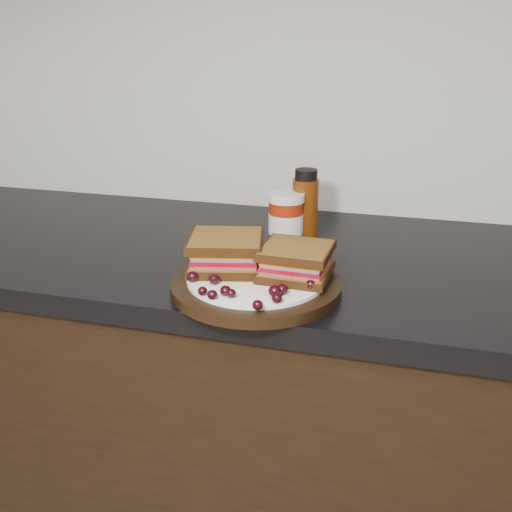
{
  "coord_description": "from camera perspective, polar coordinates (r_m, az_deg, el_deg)",
  "views": [
    {
      "loc": [
        0.33,
        0.68,
        1.29
      ],
      "look_at": [
        0.1,
        1.51,
        0.96
      ],
      "focal_mm": 40.0,
      "sensor_mm": 36.0,
      "label": 1
    }
  ],
  "objects": [
    {
      "name": "wall_back",
      "position": [
        1.36,
        1.5,
        23.49
      ],
      "size": [
        4.0,
        0.01,
        2.7
      ],
      "primitive_type": "cube",
      "color": "silver",
      "rests_on": "ground_plane"
    },
    {
      "name": "base_cabinets",
      "position": [
        1.37,
        -2.09,
        -17.83
      ],
      "size": [
        3.96,
        0.58,
        0.86
      ],
      "primitive_type": "cube",
      "color": "black",
      "rests_on": "ground_plane"
    },
    {
      "name": "countertop",
      "position": [
        1.15,
        -2.38,
        0.03
      ],
      "size": [
        3.98,
        0.6,
        0.04
      ],
      "primitive_type": "cube",
      "color": "black",
      "rests_on": "base_cabinets"
    },
    {
      "name": "plate",
      "position": [
        0.94,
        0.0,
        -2.92
      ],
      "size": [
        0.28,
        0.28,
        0.02
      ],
      "primitive_type": "cylinder",
      "color": "black",
      "rests_on": "countertop"
    },
    {
      "name": "sandwich_left",
      "position": [
        0.96,
        -3.02,
        0.4
      ],
      "size": [
        0.15,
        0.15,
        0.06
      ],
      "primitive_type": null,
      "rotation": [
        0.0,
        0.0,
        0.23
      ],
      "color": "brown",
      "rests_on": "plate"
    },
    {
      "name": "sandwich_right",
      "position": [
        0.93,
        4.03,
        -0.54
      ],
      "size": [
        0.11,
        0.11,
        0.05
      ],
      "primitive_type": null,
      "rotation": [
        0.0,
        0.0,
        -0.04
      ],
      "color": "brown",
      "rests_on": "plate"
    },
    {
      "name": "grape_0",
      "position": [
        0.91,
        -6.38,
        -2.05
      ],
      "size": [
        0.02,
        0.02,
        0.02
      ],
      "primitive_type": "ellipsoid",
      "color": "black",
      "rests_on": "plate"
    },
    {
      "name": "grape_1",
      "position": [
        0.9,
        -4.2,
        -2.32
      ],
      "size": [
        0.02,
        0.02,
        0.02
      ],
      "primitive_type": "ellipsoid",
      "color": "black",
      "rests_on": "plate"
    },
    {
      "name": "grape_2",
      "position": [
        0.87,
        -5.37,
        -3.5
      ],
      "size": [
        0.02,
        0.02,
        0.01
      ],
      "primitive_type": "ellipsoid",
      "color": "black",
      "rests_on": "plate"
    },
    {
      "name": "grape_3",
      "position": [
        0.85,
        -4.4,
        -3.87
      ],
      "size": [
        0.02,
        0.02,
        0.01
      ],
      "primitive_type": "ellipsoid",
      "color": "black",
      "rests_on": "plate"
    },
    {
      "name": "grape_4",
      "position": [
        0.86,
        -3.06,
        -3.48
      ],
      "size": [
        0.02,
        0.02,
        0.02
      ],
      "primitive_type": "ellipsoid",
      "color": "black",
      "rests_on": "plate"
    },
    {
      "name": "grape_5",
      "position": [
        0.85,
        -2.5,
        -3.75
      ],
      "size": [
        0.02,
        0.02,
        0.01
      ],
      "primitive_type": "ellipsoid",
      "color": "black",
      "rests_on": "plate"
    },
    {
      "name": "grape_6",
      "position": [
        0.82,
        0.17,
        -4.91
      ],
      "size": [
        0.02,
        0.02,
        0.01
      ],
      "primitive_type": "ellipsoid",
      "color": "black",
      "rests_on": "plate"
    },
    {
      "name": "grape_7",
      "position": [
        0.84,
        2.1,
        -4.23
      ],
      "size": [
        0.02,
        0.02,
        0.02
      ],
      "primitive_type": "ellipsoid",
      "color": "black",
      "rests_on": "plate"
    },
    {
      "name": "grape_8",
      "position": [
        0.86,
        1.91,
        -3.53
      ],
      "size": [
        0.02,
        0.02,
        0.02
      ],
      "primitive_type": "ellipsoid",
      "color": "black",
      "rests_on": "plate"
    },
    {
      "name": "grape_9",
      "position": [
        0.87,
        2.63,
        -3.32
      ],
      "size": [
        0.02,
        0.02,
        0.02
      ],
      "primitive_type": "ellipsoid",
      "color": "black",
      "rests_on": "plate"
    },
    {
      "name": "grape_10",
      "position": [
        0.88,
        5.52,
        -2.87
      ],
      "size": [
        0.02,
        0.02,
        0.02
      ],
      "primitive_type": "ellipsoid",
      "color": "black",
      "rests_on": "plate"
    },
    {
      "name": "grape_11",
      "position": [
        0.9,
        3.99,
        -2.52
      ],
      "size": [
        0.02,
        0.02,
        0.02
      ],
      "primitive_type": "ellipsoid",
      "color": "black",
      "rests_on": "plate"
    },
    {
      "name": "grape_12",
      "position": [
        0.92,
        5.28,
        -2.04
      ],
      "size": [
        0.02,
        0.02,
        0.01
      ],
      "primitive_type": "ellipsoid",
      "color": "black",
      "rests_on": "plate"
    },
    {
      "name": "grape_13",
      "position": [
        0.95,
        5.07,
        -1.15
      ],
      "size": [
        0.02,
        0.02,
        0.02
      ],
      "primitive_type": "ellipsoid",
      "color": "black",
      "rests_on": "plate"
    },
    {
      "name": "grape_14",
      "position": [
        0.96,
        4.46,
        -0.82
      ],
      "size": [
        0.02,
        0.02,
        0.02
      ],
      "primitive_type": "ellipsoid",
      "color": "black",
      "rests_on": "plate"
    },
    {
      "name": "grape_15",
      "position": [
        0.97,
        -1.34,
        -0.64
      ],
      "size": [
        0.02,
        0.02,
        0.02
      ],
      "primitive_type": "ellipsoid",
      "color": "black",
      "rests_on": "plate"
    },
    {
      "name": "grape_16",
      "position": [
        0.99,
        -2.67,
        -0.29
      ],
      "size": [
        0.02,
        0.02,
        0.01
      ],
      "primitive_type": "ellipsoid",
      "color": "black",
      "rests_on": "plate"
    },
    {
      "name": "grape_17",
      "position": [
        0.97,
        -3.83,
        -0.61
      ],
      "size": [
        0.02,
        0.02,
        0.02
      ],
      "primitive_type": "ellipsoid",
      "color": "black",
      "rests_on": "plate"
    },
    {
      "name": "grape_18",
      "position": [
        0.95,
        -5.73,
        -0.94
      ],
      "size": [
        0.02,
        0.02,
        0.02
      ],
      "primitive_type": "ellipsoid",
      "color": "black",
      "rests_on": "plate"
    },
    {
      "name": "grape_19",
      "position": [
        0.94,
        -5.46,
        -1.45
      ],
      "size": [
        0.02,
        0.02,
        0.02
      ],
      "primitive_type": "ellipsoid",
      "color": "black",
      "rests_on": "plate"
    },
    {
      "name": "grape_20",
      "position": [
        0.95,
        -2.18,
        -0.9
      ],
      "size": [
        0.02,
        0.02,
        0.02
      ],
      "primitive_type": "ellipsoid",
      "color": "black",
      "rests_on": "plate"
    },
    {
      "name": "grape_21",
      "position": [
        0.95,
        -2.83,
        -0.98
      ],
      "size": [
        0.02,
        0.02,
        0.02
      ],
      "primitive_type": "ellipsoid",
      "color": "black",
      "rests_on": "plate"
    },
    {
      "name": "grape_22",
      "position": [
        0.94,
        -4.1,
        -1.4
      ],
      "size": [
        0.01,
        0.01,
        0.01
      ],
      "primitive_type": "ellipsoid",
      "color": "black",
      "rests_on": "plate"
    },
    {
      "name": "condiment_jar",
      "position": [
        1.13,
        3.01,
        3.7
      ],
      "size": [
        0.09,
        0.09,
        0.11
      ],
      "primitive_type": "cylinder",
      "rotation": [
        0.0,
        0.0,
        0.24
      ],
      "color": "maroon",
      "rests_on": "countertop"
    },
    {
      "name": "oil_bottle",
      "position": [
        1.15,
        4.94,
        5.02
      ],
      "size": [
        0.07,
        0.07,
        0.15
      ],
      "primitive_type": "cylinder",
      "rotation": [
        0.0,
        0.0,
        0.31
      ],
      "color": "#4F2207",
      "rests_on": "countertop"
    }
  ]
}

